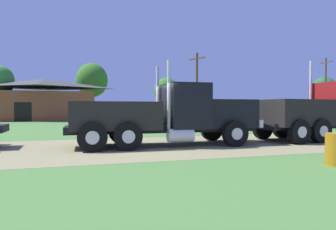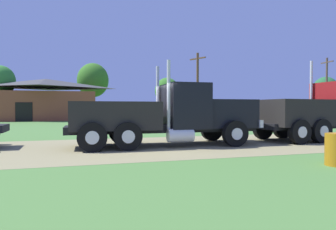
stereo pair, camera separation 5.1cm
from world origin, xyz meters
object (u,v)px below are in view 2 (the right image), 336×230
at_px(shed_building, 46,100).
at_px(utility_pole_near, 198,85).
at_px(truck_near_right, 328,112).
at_px(truck_foreground_white, 166,116).
at_px(utility_pole_far, 327,87).

xyz_separation_m(shed_building, utility_pole_near, (16.37, -10.89, 1.44)).
distance_m(truck_near_right, shed_building, 32.98).
height_order(truck_near_right, utility_pole_near, utility_pole_near).
distance_m(truck_near_right, utility_pole_near, 18.05).
bearing_deg(utility_pole_near, shed_building, 146.36).
height_order(truck_foreground_white, shed_building, shed_building).
bearing_deg(utility_pole_far, truck_foreground_white, -143.92).
xyz_separation_m(truck_near_right, utility_pole_far, (20.30, 20.76, 3.11)).
distance_m(truck_foreground_white, utility_pole_near, 20.21).
relative_size(truck_near_right, utility_pole_far, 0.98).
xyz_separation_m(truck_foreground_white, truck_near_right, (8.45, 0.19, 0.10)).
distance_m(truck_foreground_white, shed_building, 29.96).
bearing_deg(truck_near_right, shed_building, 119.30).
bearing_deg(shed_building, utility_pole_near, -33.64).
height_order(truck_near_right, utility_pole_far, utility_pole_far).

